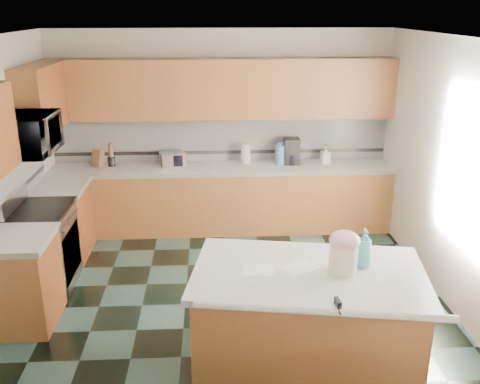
{
  "coord_description": "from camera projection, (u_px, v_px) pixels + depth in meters",
  "views": [
    {
      "loc": [
        -0.14,
        -4.95,
        2.98
      ],
      "look_at": [
        0.15,
        0.35,
        1.12
      ],
      "focal_mm": 40.0,
      "sensor_mm": 36.0,
      "label": 1
    }
  ],
  "objects": [
    {
      "name": "ceiling",
      "position": [
        225.0,
        38.0,
        4.76
      ],
      "size": [
        4.6,
        4.6,
        0.0
      ],
      "primitive_type": "plane",
      "color": "white",
      "rests_on": "ground"
    },
    {
      "name": "island_bullnose",
      "position": [
        323.0,
        312.0,
        3.85
      ],
      "size": [
        1.88,
        0.37,
        0.06
      ],
      "primitive_type": "cylinder",
      "rotation": [
        0.0,
        1.57,
        -0.16
      ],
      "color": "white",
      "rests_on": "island_base"
    },
    {
      "name": "clamp_body",
      "position": [
        338.0,
        305.0,
        3.86
      ],
      "size": [
        0.04,
        0.1,
        0.09
      ],
      "primitive_type": "cube",
      "rotation": [
        0.0,
        0.0,
        0.1
      ],
      "color": "black",
      "rests_on": "island_top"
    },
    {
      "name": "left_base_cab_front",
      "position": [
        22.0,
        283.0,
        5.18
      ],
      "size": [
        0.6,
        0.72,
        0.86
      ],
      "primitive_type": "cube",
      "color": "#58250F",
      "rests_on": "ground"
    },
    {
      "name": "utensil_crock",
      "position": [
        112.0,
        162.0,
        7.21
      ],
      "size": [
        0.1,
        0.1,
        0.13
      ],
      "primitive_type": "cylinder",
      "color": "black",
      "rests_on": "back_countertop"
    },
    {
      "name": "range_body",
      "position": [
        44.0,
        249.0,
        5.87
      ],
      "size": [
        0.6,
        0.76,
        0.88
      ],
      "primitive_type": "cube",
      "color": "#B7B7BC",
      "rests_on": "ground"
    },
    {
      "name": "microwave",
      "position": [
        29.0,
        134.0,
        5.45
      ],
      "size": [
        0.5,
        0.73,
        0.41
      ],
      "primitive_type": "imported",
      "rotation": [
        0.0,
        0.0,
        1.57
      ],
      "color": "#B7B7BC",
      "rests_on": "wall_left"
    },
    {
      "name": "wall_back",
      "position": [
        221.0,
        130.0,
        7.39
      ],
      "size": [
        4.6,
        0.04,
        2.7
      ],
      "primitive_type": "cube",
      "color": "silver",
      "rests_on": "ground"
    },
    {
      "name": "left_counter_rear",
      "position": [
        59.0,
        188.0,
        6.47
      ],
      "size": [
        0.64,
        0.82,
        0.06
      ],
      "primitive_type": "cube",
      "color": "white",
      "rests_on": "left_base_cab_rear"
    },
    {
      "name": "paper_sheet_a",
      "position": [
        299.0,
        267.0,
        4.44
      ],
      "size": [
        0.37,
        0.35,
        0.0
      ],
      "primitive_type": "cube",
      "rotation": [
        0.0,
        0.0,
        0.55
      ],
      "color": "white",
      "rests_on": "island_top"
    },
    {
      "name": "wall_right",
      "position": [
        459.0,
        178.0,
        5.33
      ],
      "size": [
        0.04,
        4.6,
        2.7
      ],
      "primitive_type": "cube",
      "color": "silver",
      "rests_on": "ground"
    },
    {
      "name": "island_base",
      "position": [
        307.0,
        323.0,
        4.53
      ],
      "size": [
        1.94,
        1.3,
        0.86
      ],
      "primitive_type": "cube",
      "rotation": [
        0.0,
        0.0,
        -0.16
      ],
      "color": "#58250F",
      "rests_on": "ground"
    },
    {
      "name": "paper_towel_base",
      "position": [
        246.0,
        163.0,
        7.34
      ],
      "size": [
        0.19,
        0.19,
        0.01
      ],
      "primitive_type": "cylinder",
      "color": "#B7B7BC",
      "rests_on": "back_countertop"
    },
    {
      "name": "left_counter_front",
      "position": [
        16.0,
        240.0,
        5.03
      ],
      "size": [
        0.64,
        0.72,
        0.06
      ],
      "primitive_type": "cube",
      "color": "white",
      "rests_on": "left_base_cab_front"
    },
    {
      "name": "soap_back_cap",
      "position": [
        326.0,
        145.0,
        7.27
      ],
      "size": [
        0.02,
        0.02,
        0.03
      ],
      "primitive_type": "cylinder",
      "color": "red",
      "rests_on": "soap_bottle_back"
    },
    {
      "name": "back_upper_cab",
      "position": [
        221.0,
        89.0,
        7.02
      ],
      "size": [
        4.6,
        0.33,
        0.78
      ],
      "primitive_type": "cube",
      "color": "#58250F",
      "rests_on": "wall_back"
    },
    {
      "name": "treat_jar_knob",
      "position": [
        345.0,
        234.0,
        4.26
      ],
      "size": [
        0.08,
        0.03,
        0.03
      ],
      "primitive_type": "cylinder",
      "rotation": [
        0.0,
        1.57,
        0.0
      ],
      "color": "tan",
      "rests_on": "treat_jar_lid"
    },
    {
      "name": "window_light_proxy",
      "position": [
        467.0,
        169.0,
        5.09
      ],
      "size": [
        0.02,
        1.4,
        1.1
      ],
      "primitive_type": "cube",
      "color": "white",
      "rests_on": "wall_right"
    },
    {
      "name": "range_backguard",
      "position": [
        13.0,
        200.0,
        5.67
      ],
      "size": [
        0.06,
        0.76,
        0.18
      ],
      "primitive_type": "cube",
      "color": "#B7B7BC",
      "rests_on": "range_body"
    },
    {
      "name": "left_backsplash",
      "position": [
        9.0,
        180.0,
        5.64
      ],
      "size": [
        0.02,
        2.3,
        0.63
      ],
      "primitive_type": "cube",
      "color": "silver",
      "rests_on": "wall_left"
    },
    {
      "name": "island_top",
      "position": [
        309.0,
        275.0,
        4.38
      ],
      "size": [
        2.05,
        1.42,
        0.06
      ],
      "primitive_type": "cube",
      "rotation": [
        0.0,
        0.0,
        -0.16
      ],
      "color": "white",
      "rests_on": "island_base"
    },
    {
      "name": "back_countertop",
      "position": [
        222.0,
        168.0,
        7.24
      ],
      "size": [
        4.6,
        0.64,
        0.06
      ],
      "primitive_type": "cube",
      "color": "white",
      "rests_on": "back_base_cab"
    },
    {
      "name": "clamp_handle",
      "position": [
        339.0,
        312.0,
        3.81
      ],
      "size": [
        0.02,
        0.07,
        0.02
      ],
      "primitive_type": "cylinder",
      "rotation": [
        1.57,
        0.0,
        0.0
      ],
      "color": "black",
      "rests_on": "island_top"
    },
    {
      "name": "wall_front",
      "position": [
        240.0,
        310.0,
        3.02
      ],
      "size": [
        4.6,
        0.04,
        2.7
      ],
      "primitive_type": "cube",
      "color": "silver",
      "rests_on": "ground"
    },
    {
      "name": "toaster_oven",
      "position": [
        172.0,
        159.0,
        7.21
      ],
      "size": [
        0.38,
        0.31,
        0.19
      ],
      "primitive_type": "cube",
      "rotation": [
        0.0,
        0.0,
        0.29
      ],
      "color": "#B7B7BC",
      "rests_on": "back_countertop"
    },
    {
      "name": "water_jug",
      "position": [
        281.0,
        155.0,
        7.29
      ],
      "size": [
        0.16,
        0.16,
        0.26
      ],
      "primitive_type": "cylinder",
      "color": "#4D74BA",
      "rests_on": "back_countertop"
    },
    {
      "name": "floor",
      "position": [
        228.0,
        303.0,
        5.65
      ],
      "size": [
        4.6,
        4.6,
        0.0
      ],
      "primitive_type": "plane",
      "color": "black",
      "rests_on": "ground"
    },
    {
      "name": "range_cooktop",
      "position": [
        39.0,
        210.0,
        5.72
      ],
      "size": [
        0.62,
        0.78,
        0.04
      ],
      "primitive_type": "cube",
      "color": "black",
      "rests_on": "range_body"
    },
    {
      "name": "utensil_bundle",
      "position": [
        111.0,
        150.0,
        7.16
      ],
      "size": [
        0.06,
        0.06,
        0.19
      ],
      "primitive_type": "cylinder",
      "color": "#472814",
      "rests_on": "utensil_crock"
    },
    {
      "name": "back_backsplash",
      "position": [
        221.0,
        138.0,
        7.4
      ],
      "size": [
        4.6,
        0.02,
        0.63
      ],
      "primitive_type": "cube",
      "color": "silver",
      "rests_on": "back_countertop"
    },
    {
      "name": "left_upper_cab_rear",
      "position": [
        40.0,
        99.0,
        6.24
      ],
      "size": [
        0.33,
        1.09,
        0.78
      ],
      "primitive_type": "cube",
      "color": "#58250F",
      "rests_on": "wall_left"
    },
    {
      "name": "back_accent_band",
      "position": [
        222.0,
        152.0,
        7.46
      ],
      "size": [
        4.6,
        0.01,
        0.05
      ],
      "primitive_type": "cube",
      "color": "black",
      "rests_on": "back_countertop"
    },
    {
      "name": "coffee_carafe",
      "position": [
        292.0,
        159.0,
        7.29
      ],
      "size": [
        0.14,
        0.14,
        0.14
      ],
      "primitive_type": "cylinder",
      "color": "black",
      "rests_on": "back_countertop"
    },
    {
      "name": "left_base_cab_rear",
      "position": [
        63.0,
        223.0,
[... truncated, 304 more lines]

